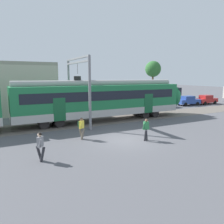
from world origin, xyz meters
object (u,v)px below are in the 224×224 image
Objects in this scene: parked_car_silver at (162,102)px; parked_car_red at (206,99)px; commuter_train at (15,104)px; pedestrian_green at (146,127)px; pedestrian_grey at (40,145)px; pedestrian_yellow at (81,126)px; parked_car_blue at (188,101)px.

parked_car_red is (9.46, -0.21, 0.00)m from parked_car_silver.
commuter_train is 11.71m from pedestrian_green.
pedestrian_grey is 4.66m from pedestrian_yellow.
pedestrian_grey is at bearing -145.88° from parked_car_silver.
commuter_train reaches higher than parked_car_red.
pedestrian_yellow is 0.41× the size of parked_car_silver.
pedestrian_grey and pedestrian_yellow have the same top height.
pedestrian_grey is 28.97m from parked_car_blue.
parked_car_silver is at bearing 178.70° from parked_car_red.
parked_car_blue is 1.02× the size of parked_car_red.
parked_car_silver is 5.39m from parked_car_blue.
pedestrian_yellow reaches higher than parked_car_silver.
parked_car_red is at bearing 8.79° from commuter_train.
pedestrian_yellow is at bearing -147.63° from parked_car_silver.
pedestrian_green is 18.14m from parked_car_silver.
parked_car_silver is (20.82, 4.90, -1.47)m from commuter_train.
pedestrian_yellow reaches higher than parked_car_blue.
pedestrian_grey is 0.41× the size of parked_car_red.
parked_car_blue and parked_car_red have the same top height.
pedestrian_grey is 24.36m from parked_car_silver.
parked_car_silver is (20.16, 13.66, -0.18)m from pedestrian_grey.
parked_car_blue is at bearing 10.56° from commuter_train.
pedestrian_yellow is at bearing 148.55° from pedestrian_green.
pedestrian_yellow is 1.00× the size of pedestrian_green.
parked_car_red is (30.28, 4.68, -1.47)m from commuter_train.
pedestrian_green is (4.12, -2.52, 0.00)m from pedestrian_yellow.
pedestrian_green is at bearing -133.81° from parked_car_silver.
parked_car_blue is 4.08m from parked_car_red.
parked_car_silver is (16.68, 10.57, -0.21)m from pedestrian_yellow.
pedestrian_yellow reaches higher than parked_car_red.
pedestrian_green is 0.41× the size of parked_car_blue.
pedestrian_green is 22.21m from parked_car_blue.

